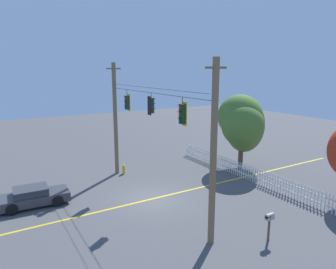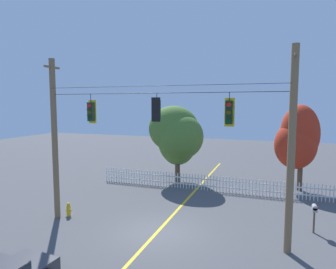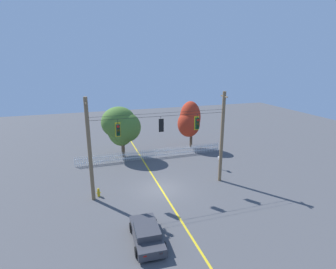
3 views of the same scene
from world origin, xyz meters
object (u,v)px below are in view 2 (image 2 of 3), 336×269
traffic_signal_southbound_primary (91,112)px  fire_hydrant (69,209)px  autumn_maple_mid (298,140)px  autumn_maple_near_fence (177,134)px  traffic_signal_northbound_primary (157,109)px  traffic_signal_westbound_side (229,112)px  roadside_mailbox (315,210)px

traffic_signal_southbound_primary → fire_hydrant: bearing=168.8°
traffic_signal_southbound_primary → autumn_maple_mid: traffic_signal_southbound_primary is taller
autumn_maple_near_fence → traffic_signal_northbound_primary: bearing=-78.0°
traffic_signal_northbound_primary → fire_hydrant: 7.82m
autumn_maple_near_fence → fire_hydrant: autumn_maple_near_fence is taller
traffic_signal_westbound_side → roadside_mailbox: traffic_signal_westbound_side is taller
traffic_signal_northbound_primary → fire_hydrant: size_ratio=1.76×
traffic_signal_northbound_primary → traffic_signal_westbound_side: (3.33, 0.02, -0.10)m
autumn_maple_near_fence → fire_hydrant: bearing=-110.7°
traffic_signal_northbound_primary → autumn_maple_mid: size_ratio=0.21×
traffic_signal_southbound_primary → traffic_signal_northbound_primary: bearing=-0.3°
traffic_signal_westbound_side → fire_hydrant: 10.37m
fire_hydrant → roadside_mailbox: 12.80m
traffic_signal_northbound_primary → autumn_maple_near_fence: 9.93m
traffic_signal_northbound_primary → traffic_signal_westbound_side: same height
traffic_signal_southbound_primary → traffic_signal_northbound_primary: (3.58, -0.02, 0.14)m
traffic_signal_northbound_primary → fire_hydrant: bearing=175.9°
traffic_signal_southbound_primary → roadside_mailbox: traffic_signal_southbound_primary is taller
traffic_signal_southbound_primary → fire_hydrant: size_ratio=1.98×
autumn_maple_near_fence → autumn_maple_mid: size_ratio=0.98×
traffic_signal_southbound_primary → traffic_signal_westbound_side: (6.91, 0.00, 0.03)m
traffic_signal_westbound_side → roadside_mailbox: bearing=33.0°
roadside_mailbox → autumn_maple_near_fence: bearing=142.7°
autumn_maple_near_fence → fire_hydrant: size_ratio=8.10×
autumn_maple_mid → fire_hydrant: size_ratio=8.22×
traffic_signal_westbound_side → autumn_maple_mid: 10.94m
autumn_maple_mid → traffic_signal_westbound_side: bearing=-109.0°
traffic_signal_southbound_primary → traffic_signal_northbound_primary: size_ratio=1.13×
traffic_signal_northbound_primary → autumn_maple_mid: traffic_signal_northbound_primary is taller
autumn_maple_mid → roadside_mailbox: bearing=-87.5°
autumn_maple_near_fence → autumn_maple_mid: (8.84, 0.66, -0.17)m
traffic_signal_southbound_primary → roadside_mailbox: 11.96m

